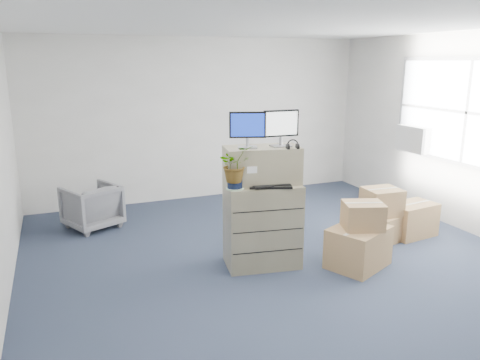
% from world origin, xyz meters
% --- Properties ---
extents(ground, '(7.00, 7.00, 0.00)m').
position_xyz_m(ground, '(0.00, 0.00, 0.00)').
color(ground, '#232F40').
rests_on(ground, ground).
extents(wall_back, '(6.00, 0.02, 2.80)m').
position_xyz_m(wall_back, '(0.00, 3.51, 1.40)').
color(wall_back, beige).
rests_on(wall_back, ground).
extents(window, '(0.07, 2.72, 1.52)m').
position_xyz_m(window, '(2.96, 0.50, 1.70)').
color(window, gray).
rests_on(window, wall_right).
extents(ac_unit, '(0.24, 0.60, 0.40)m').
position_xyz_m(ac_unit, '(2.87, 1.40, 1.20)').
color(ac_unit, silver).
rests_on(ac_unit, wall_right).
extents(filing_cabinet_lower, '(0.94, 0.66, 1.01)m').
position_xyz_m(filing_cabinet_lower, '(-0.22, 0.41, 0.50)').
color(filing_cabinet_lower, '#83795A').
rests_on(filing_cabinet_lower, ground).
extents(filing_cabinet_upper, '(0.92, 0.56, 0.43)m').
position_xyz_m(filing_cabinet_upper, '(-0.21, 0.45, 1.22)').
color(filing_cabinet_upper, '#83795A').
rests_on(filing_cabinet_upper, filing_cabinet_lower).
extents(monitor_left, '(0.40, 0.22, 0.41)m').
position_xyz_m(monitor_left, '(-0.39, 0.46, 1.67)').
color(monitor_left, '#99999E').
rests_on(monitor_left, filing_cabinet_upper).
extents(monitor_right, '(0.43, 0.17, 0.42)m').
position_xyz_m(monitor_right, '(-0.00, 0.39, 1.67)').
color(monitor_right, '#99999E').
rests_on(monitor_right, filing_cabinet_upper).
extents(headphones, '(0.14, 0.04, 0.14)m').
position_xyz_m(headphones, '(0.06, 0.22, 1.48)').
color(headphones, black).
rests_on(headphones, filing_cabinet_upper).
extents(keyboard, '(0.52, 0.35, 0.03)m').
position_xyz_m(keyboard, '(-0.20, 0.25, 1.02)').
color(keyboard, black).
rests_on(keyboard, filing_cabinet_lower).
extents(mouse, '(0.10, 0.08, 0.03)m').
position_xyz_m(mouse, '(0.05, 0.26, 1.02)').
color(mouse, silver).
rests_on(mouse, filing_cabinet_lower).
extents(water_bottle, '(0.08, 0.08, 0.27)m').
position_xyz_m(water_bottle, '(-0.12, 0.43, 1.14)').
color(water_bottle, gray).
rests_on(water_bottle, filing_cabinet_lower).
extents(phone_dock, '(0.06, 0.05, 0.12)m').
position_xyz_m(phone_dock, '(-0.27, 0.44, 1.05)').
color(phone_dock, silver).
rests_on(phone_dock, filing_cabinet_lower).
extents(external_drive, '(0.23, 0.19, 0.06)m').
position_xyz_m(external_drive, '(0.17, 0.45, 1.04)').
color(external_drive, black).
rests_on(external_drive, filing_cabinet_lower).
extents(tissue_box, '(0.23, 0.18, 0.08)m').
position_xyz_m(tissue_box, '(0.12, 0.47, 1.11)').
color(tissue_box, '#4482E9').
rests_on(tissue_box, external_drive).
extents(potted_plant, '(0.47, 0.50, 0.40)m').
position_xyz_m(potted_plant, '(-0.60, 0.32, 1.23)').
color(potted_plant, '#AAC8A1').
rests_on(potted_plant, filing_cabinet_lower).
extents(office_chair, '(0.90, 0.88, 0.71)m').
position_xyz_m(office_chair, '(-2.01, 2.51, 0.36)').
color(office_chair, slate).
rests_on(office_chair, ground).
extents(cardboard_boxes, '(2.09, 1.23, 0.80)m').
position_xyz_m(cardboard_boxes, '(1.39, 0.24, 0.31)').
color(cardboard_boxes, '#A37D4E').
rests_on(cardboard_boxes, ground).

